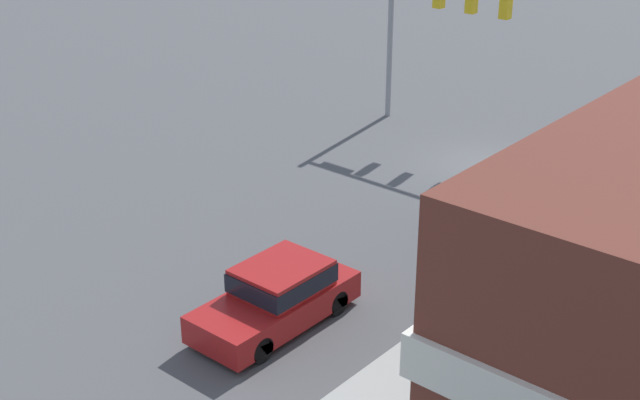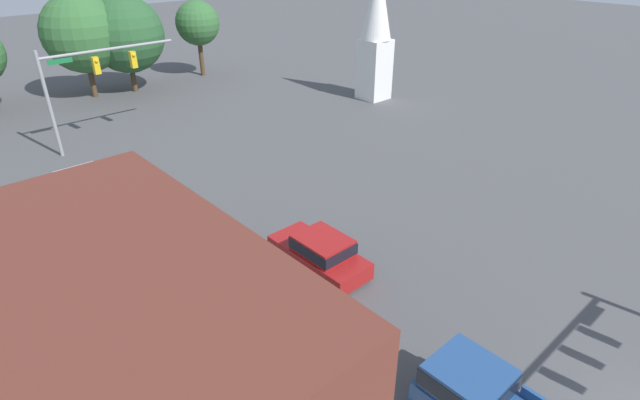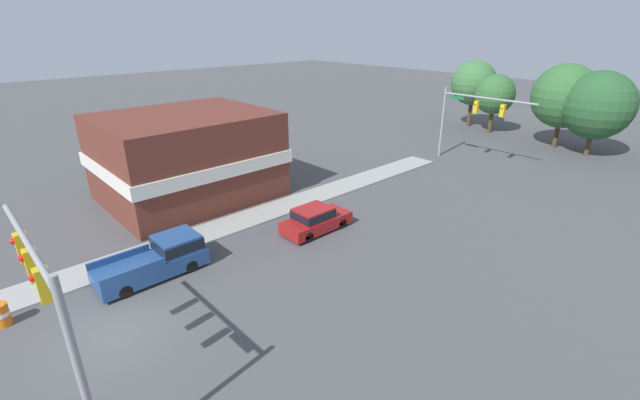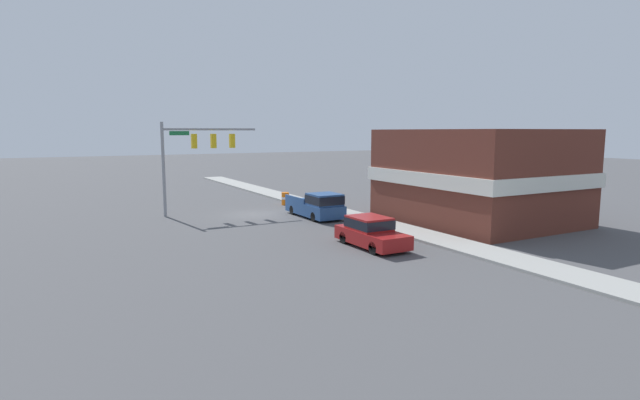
% 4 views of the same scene
% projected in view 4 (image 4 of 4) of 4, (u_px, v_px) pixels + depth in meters
% --- Properties ---
extents(ground_plane, '(200.00, 200.00, 0.00)m').
position_uv_depth(ground_plane, '(256.00, 215.00, 36.55)').
color(ground_plane, '#4C4C4F').
extents(sidewalk_curb, '(2.40, 60.00, 0.14)m').
position_uv_depth(sidewalk_curb, '(324.00, 208.00, 39.26)').
color(sidewalk_curb, '#9E9E99').
rests_on(sidewalk_curb, ground).
extents(near_signal_assembly, '(7.03, 0.49, 6.71)m').
position_uv_depth(near_signal_assembly, '(196.00, 147.00, 36.15)').
color(near_signal_assembly, gray).
rests_on(near_signal_assembly, ground).
extents(car_lead, '(1.91, 4.54, 1.59)m').
position_uv_depth(car_lead, '(371.00, 231.00, 26.25)').
color(car_lead, black).
rests_on(car_lead, ground).
extents(pickup_truck_parked, '(2.05, 5.42, 1.84)m').
position_uv_depth(pickup_truck_parked, '(318.00, 205.00, 34.99)').
color(pickup_truck_parked, black).
rests_on(pickup_truck_parked, ground).
extents(construction_barrel, '(0.63, 0.63, 1.05)m').
position_uv_depth(construction_barrel, '(285.00, 199.00, 41.24)').
color(construction_barrel, orange).
rests_on(construction_barrel, ground).
extents(corner_brick_building, '(9.83, 11.66, 6.18)m').
position_uv_depth(corner_brick_building, '(477.00, 176.00, 33.56)').
color(corner_brick_building, brown).
rests_on(corner_brick_building, ground).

